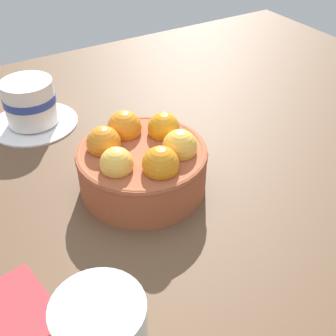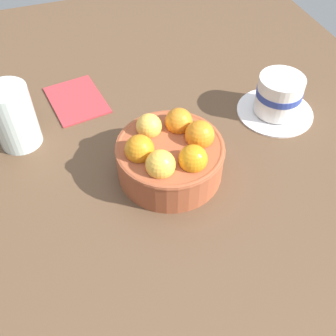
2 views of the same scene
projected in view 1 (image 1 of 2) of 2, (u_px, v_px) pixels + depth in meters
ground_plane at (144, 197)px, 58.21cm from camera, size 127.96×97.28×3.87cm
terracotta_bowl at (142, 162)px, 54.65cm from camera, size 16.53×16.53×8.88cm
coffee_cup at (31, 105)px, 67.48cm from camera, size 13.76×13.76×7.50cm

